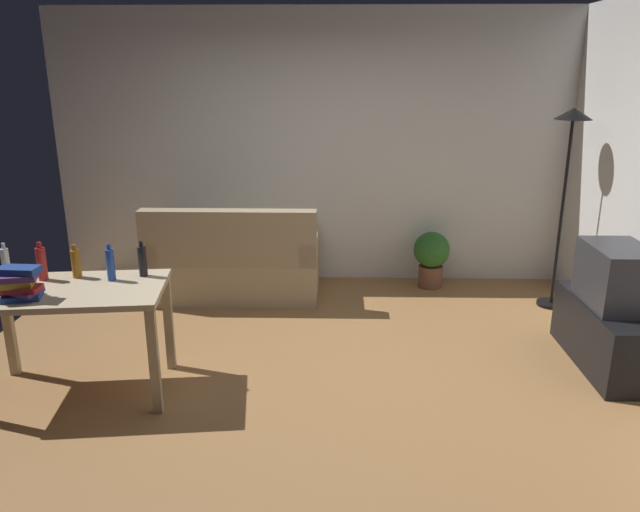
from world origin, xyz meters
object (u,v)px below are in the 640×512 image
object	(u,v)px
couch	(235,266)
tv_stand	(608,334)
book_stack	(18,284)
bottle_red	(42,263)
potted_plant	(431,255)
bottle_amber	(76,263)
tv	(617,276)
torchiere_lamp	(569,154)
bottle_blue	(110,264)
bottle_dark	(143,261)
desk	(72,304)
bottle_clear	(6,264)

from	to	relation	value
couch	tv_stand	bearing A→B (deg)	155.58
book_stack	bottle_red	bearing A→B (deg)	93.25
potted_plant	bottle_amber	world-z (taller)	bottle_amber
bottle_red	bottle_amber	world-z (taller)	bottle_red
bottle_red	tv	bearing A→B (deg)	4.94
potted_plant	bottle_amber	size ratio (longest dim) A/B	2.45
torchiere_lamp	bottle_blue	xyz separation A→B (m)	(-3.54, -1.53, -0.54)
couch	bottle_dark	world-z (taller)	bottle_dark
bottle_blue	desk	bearing A→B (deg)	-144.54
couch	bottle_clear	bearing A→B (deg)	54.45
desk	bottle_blue	distance (m)	0.35
torchiere_lamp	potted_plant	distance (m)	1.59
desk	bottle_red	size ratio (longest dim) A/B	4.80
torchiere_lamp	bottle_blue	bearing A→B (deg)	-156.65
torchiere_lamp	desk	size ratio (longest dim) A/B	1.42
tv_stand	bottle_dark	xyz separation A→B (m)	(-3.36, -0.25, 0.63)
bottle_red	book_stack	size ratio (longest dim) A/B	0.95
couch	book_stack	bearing A→B (deg)	64.41
tv	desk	xyz separation A→B (m)	(-3.77, -0.51, -0.05)
desk	book_stack	world-z (taller)	book_stack
couch	torchiere_lamp	size ratio (longest dim) A/B	0.88
torchiere_lamp	tv_stand	bearing A→B (deg)	-90.00
desk	potted_plant	size ratio (longest dim) A/B	2.23
bottle_red	bottle_dark	bearing A→B (deg)	8.37
desk	potted_plant	world-z (taller)	desk
bottle_blue	bottle_dark	world-z (taller)	bottle_blue
desk	book_stack	bearing A→B (deg)	-144.50
couch	bottle_red	bearing A→B (deg)	59.37
tv	torchiere_lamp	bearing A→B (deg)	0.17
bottle_red	bottle_blue	distance (m)	0.47
bottle_dark	book_stack	distance (m)	0.78
torchiere_lamp	book_stack	distance (m)	4.45
tv_stand	bottle_amber	xyz separation A→B (m)	(-3.80, -0.29, 0.62)
tv	desk	world-z (taller)	tv
bottle_blue	bottle_red	bearing A→B (deg)	179.98
torchiere_lamp	desk	xyz separation A→B (m)	(-3.77, -1.69, -0.76)
torchiere_lamp	bottle_clear	size ratio (longest dim) A/B	6.83
tv_stand	bottle_dark	world-z (taller)	bottle_dark
desk	bottle_amber	xyz separation A→B (m)	(-0.04, 0.21, 0.21)
tv_stand	bottle_dark	distance (m)	3.42
couch	desk	distance (m)	2.05
tv	desk	distance (m)	3.80
potted_plant	bottle_clear	distance (m)	3.82
bottle_amber	book_stack	size ratio (longest dim) A/B	0.84
torchiere_lamp	potted_plant	world-z (taller)	torchiere_lamp
couch	bottle_red	xyz separation A→B (m)	(-1.01, -1.71, 0.57)
couch	torchiere_lamp	xyz separation A→B (m)	(3.00, -0.18, 1.10)
torchiere_lamp	bottle_blue	distance (m)	3.90
tv_stand	torchiere_lamp	bearing A→B (deg)	0.00
bottle_amber	tv_stand	bearing A→B (deg)	4.39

